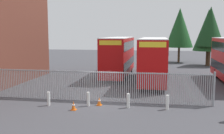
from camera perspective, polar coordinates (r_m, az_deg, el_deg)
name	(u,v)px	position (r m, az deg, el deg)	size (l,w,h in m)	color
ground_plane	(119,82)	(27.10, 1.45, -3.14)	(100.00, 100.00, 0.00)	#3D3D42
palisade_fence	(94,85)	(19.28, -3.95, -3.86)	(16.71, 0.14, 2.35)	gray
double_decker_bus_near_gate	(153,58)	(26.83, 8.88, 1.89)	(2.54, 10.81, 4.42)	#B70C0C
double_decker_bus_behind_fence_left	(119,55)	(30.46, 1.44, 2.61)	(2.54, 10.81, 4.42)	#B70C0C
bollard_near_left	(49,99)	(18.68, -13.43, -6.63)	(0.20, 0.20, 0.95)	silver
bollard_center_front	(88,99)	(18.16, -5.11, -6.85)	(0.20, 0.20, 0.95)	silver
bollard_near_right	(128,101)	(17.68, 3.50, -7.22)	(0.20, 0.20, 0.95)	silver
bollard_far_right	(167,102)	(17.62, 11.78, -7.42)	(0.20, 0.20, 0.95)	silver
traffic_cone_by_gate	(99,101)	(18.28, -2.77, -7.34)	(0.34, 0.34, 0.59)	orange
traffic_cone_mid_forecourt	(74,106)	(17.35, -8.25, -8.21)	(0.34, 0.34, 0.59)	orange
tree_tall_back	(208,30)	(42.68, 19.92, 7.44)	(4.33, 4.33, 8.45)	#4C3823
tree_short_side	(180,28)	(46.08, 14.29, 8.16)	(4.53, 4.53, 9.04)	#4C3823
tree_mid_row	(210,27)	(42.18, 20.33, 8.13)	(4.07, 4.07, 8.79)	#4C3823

